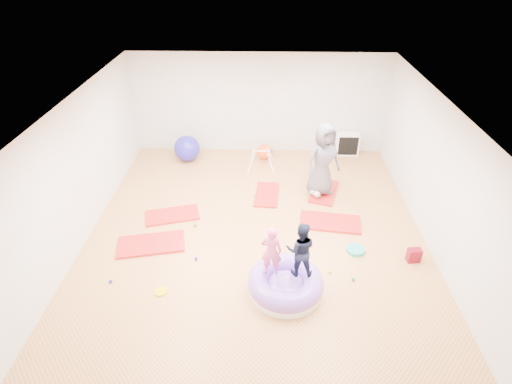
{
  "coord_description": "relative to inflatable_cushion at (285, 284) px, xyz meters",
  "views": [
    {
      "loc": [
        0.18,
        -6.54,
        5.32
      ],
      "look_at": [
        0.0,
        0.3,
        0.9
      ],
      "focal_mm": 28.0,
      "sensor_mm": 36.0,
      "label": 1
    }
  ],
  "objects": [
    {
      "name": "room",
      "position": [
        -0.57,
        1.52,
        1.24
      ],
      "size": [
        7.01,
        8.01,
        2.81
      ],
      "color": "tan",
      "rests_on": "ground"
    },
    {
      "name": "exercise_ball_blue",
      "position": [
        -2.55,
        4.82,
        0.19
      ],
      "size": [
        0.72,
        0.72,
        0.72
      ],
      "primitive_type": "sphere",
      "color": "#231FA7",
      "rests_on": "ground"
    },
    {
      "name": "gym_mat_center_back",
      "position": [
        -0.33,
        3.07,
        -0.14
      ],
      "size": [
        0.63,
        1.12,
        0.05
      ],
      "primitive_type": "cube",
      "rotation": [
        0.0,
        0.0,
        1.49
      ],
      "color": "red",
      "rests_on": "ground"
    },
    {
      "name": "balance_disc",
      "position": [
        1.44,
        1.07,
        -0.12
      ],
      "size": [
        0.36,
        0.36,
        0.08
      ],
      "primitive_type": "cylinder",
      "color": "#20A9A6",
      "rests_on": "ground"
    },
    {
      "name": "infant",
      "position": [
        0.85,
        3.02,
        -0.02
      ],
      "size": [
        0.33,
        0.34,
        0.19
      ],
      "color": "#8AB3C9",
      "rests_on": "gym_mat_rear_right"
    },
    {
      "name": "infant_play_gym",
      "position": [
        -0.5,
        4.37,
        0.21
      ],
      "size": [
        0.73,
        0.69,
        0.56
      ],
      "rotation": [
        0.0,
        0.0,
        -0.05
      ],
      "color": "white",
      "rests_on": "ground"
    },
    {
      "name": "yellow_toy",
      "position": [
        -2.2,
        -0.11,
        -0.15
      ],
      "size": [
        0.22,
        0.22,
        0.03
      ],
      "primitive_type": "cylinder",
      "color": "#D7D900",
      "rests_on": "ground"
    },
    {
      "name": "gym_mat_front_left",
      "position": [
        -2.69,
        1.16,
        -0.14
      ],
      "size": [
        1.44,
        0.92,
        0.06
      ],
      "primitive_type": "cube",
      "rotation": [
        0.0,
        0.0,
        0.21
      ],
      "color": "red",
      "rests_on": "ground"
    },
    {
      "name": "inflatable_cushion",
      "position": [
        0.0,
        0.0,
        0.0
      ],
      "size": [
        1.33,
        1.33,
        0.42
      ],
      "rotation": [
        0.0,
        0.0,
        0.12
      ],
      "color": "white",
      "rests_on": "ground"
    },
    {
      "name": "child_navy",
      "position": [
        0.23,
        0.1,
        0.75
      ],
      "size": [
        0.55,
        0.44,
        1.06
      ],
      "primitive_type": "imported",
      "rotation": [
        0.0,
        0.0,
        3.06
      ],
      "color": "#131932",
      "rests_on": "inflatable_cushion"
    },
    {
      "name": "child_pink",
      "position": [
        -0.26,
        0.1,
        0.71
      ],
      "size": [
        0.38,
        0.27,
        0.99
      ],
      "primitive_type": "imported",
      "rotation": [
        0.0,
        0.0,
        3.04
      ],
      "color": "#E5599D",
      "rests_on": "inflatable_cushion"
    },
    {
      "name": "ball_pit_balls",
      "position": [
        -0.69,
        1.67,
        -0.13
      ],
      "size": [
        4.48,
        3.57,
        0.07
      ],
      "color": "#D7D900",
      "rests_on": "ground"
    },
    {
      "name": "cube_shelf",
      "position": [
        1.94,
        5.31,
        0.16
      ],
      "size": [
        0.64,
        0.31,
        0.64
      ],
      "color": "white",
      "rests_on": "ground"
    },
    {
      "name": "gym_mat_right",
      "position": [
        1.05,
        1.99,
        -0.14
      ],
      "size": [
        1.38,
        0.83,
        0.05
      ],
      "primitive_type": "cube",
      "rotation": [
        0.0,
        0.0,
        -0.14
      ],
      "color": "red",
      "rests_on": "ground"
    },
    {
      "name": "gym_mat_rear_right",
      "position": [
        1.07,
        3.24,
        -0.14
      ],
      "size": [
        0.88,
        1.27,
        0.05
      ],
      "primitive_type": "cube",
      "rotation": [
        0.0,
        0.0,
        1.28
      ],
      "color": "red",
      "rests_on": "ground"
    },
    {
      "name": "adult_caregiver",
      "position": [
        0.95,
        3.18,
        0.77
      ],
      "size": [
        1.03,
        0.91,
        1.78
      ],
      "primitive_type": "imported",
      "rotation": [
        0.0,
        0.0,
        0.48
      ],
      "color": "#545560",
      "rests_on": "gym_mat_rear_right"
    },
    {
      "name": "gym_mat_mid_left",
      "position": [
        -2.46,
        2.17,
        -0.14
      ],
      "size": [
        1.28,
        0.88,
        0.05
      ],
      "primitive_type": "cube",
      "rotation": [
        0.0,
        0.0,
        0.28
      ],
      "color": "red",
      "rests_on": "ground"
    },
    {
      "name": "exercise_ball_orange",
      "position": [
        -0.41,
        4.98,
        0.05
      ],
      "size": [
        0.43,
        0.43,
        0.43
      ],
      "primitive_type": "sphere",
      "color": "#FF551D",
      "rests_on": "ground"
    },
    {
      "name": "backpack",
      "position": [
        2.5,
        0.83,
        -0.02
      ],
      "size": [
        0.26,
        0.18,
        0.29
      ],
      "primitive_type": "cube",
      "rotation": [
        0.0,
        0.0,
        0.1
      ],
      "color": "red",
      "rests_on": "ground"
    }
  ]
}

